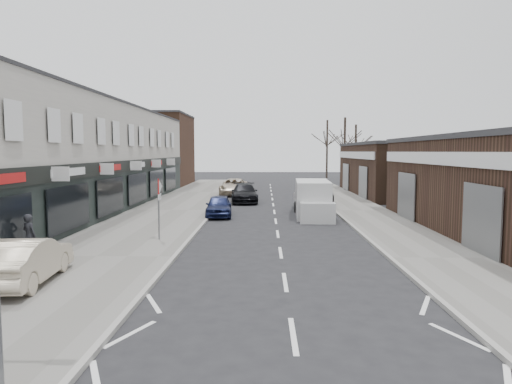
{
  "coord_description": "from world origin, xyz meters",
  "views": [
    {
      "loc": [
        -0.61,
        -7.43,
        3.92
      ],
      "look_at": [
        -0.9,
        7.38,
        2.6
      ],
      "focal_mm": 32.0,
      "sensor_mm": 36.0,
      "label": 1
    }
  ],
  "objects_px": {
    "parked_car_left_b": "(244,193)",
    "sedan_on_pavement": "(26,260)",
    "pedestrian": "(29,236)",
    "parked_car_right_a": "(309,198)",
    "white_van": "(313,200)",
    "parked_car_left_c": "(234,187)",
    "warning_sign": "(159,192)",
    "parked_car_right_b": "(319,193)",
    "parked_car_left_a": "(219,206)"
  },
  "relations": [
    {
      "from": "parked_car_left_b",
      "to": "sedan_on_pavement",
      "type": "bearing_deg",
      "value": -107.03
    },
    {
      "from": "pedestrian",
      "to": "parked_car_right_a",
      "type": "relative_size",
      "value": 0.33
    },
    {
      "from": "white_van",
      "to": "parked_car_right_a",
      "type": "relative_size",
      "value": 1.16
    },
    {
      "from": "pedestrian",
      "to": "parked_car_right_a",
      "type": "xyz_separation_m",
      "value": [
        11.33,
        14.53,
        -0.11
      ]
    },
    {
      "from": "sedan_on_pavement",
      "to": "parked_car_left_c",
      "type": "xyz_separation_m",
      "value": [
        4.11,
        28.22,
        -0.05
      ]
    },
    {
      "from": "sedan_on_pavement",
      "to": "white_van",
      "type": "bearing_deg",
      "value": -129.17
    },
    {
      "from": "sedan_on_pavement",
      "to": "parked_car_left_b",
      "type": "xyz_separation_m",
      "value": [
        5.31,
        22.23,
        -0.07
      ]
    },
    {
      "from": "warning_sign",
      "to": "white_van",
      "type": "xyz_separation_m",
      "value": [
        7.43,
        7.87,
        -1.18
      ]
    },
    {
      "from": "sedan_on_pavement",
      "to": "parked_car_right_b",
      "type": "relative_size",
      "value": 0.84
    },
    {
      "from": "sedan_on_pavement",
      "to": "parked_car_right_a",
      "type": "height_order",
      "value": "parked_car_right_a"
    },
    {
      "from": "white_van",
      "to": "parked_car_right_b",
      "type": "xyz_separation_m",
      "value": [
        1.23,
        6.98,
        -0.2
      ]
    },
    {
      "from": "sedan_on_pavement",
      "to": "parked_car_left_a",
      "type": "xyz_separation_m",
      "value": [
        4.11,
        14.49,
        -0.14
      ]
    },
    {
      "from": "white_van",
      "to": "parked_car_right_b",
      "type": "height_order",
      "value": "white_van"
    },
    {
      "from": "parked_car_left_a",
      "to": "parked_car_left_b",
      "type": "height_order",
      "value": "parked_car_left_b"
    },
    {
      "from": "sedan_on_pavement",
      "to": "pedestrian",
      "type": "distance_m",
      "value": 3.41
    },
    {
      "from": "sedan_on_pavement",
      "to": "parked_car_right_b",
      "type": "height_order",
      "value": "parked_car_right_b"
    },
    {
      "from": "sedan_on_pavement",
      "to": "parked_car_left_a",
      "type": "bearing_deg",
      "value": -111.04
    },
    {
      "from": "parked_car_left_b",
      "to": "parked_car_left_c",
      "type": "xyz_separation_m",
      "value": [
        -1.2,
        5.99,
        0.02
      ]
    },
    {
      "from": "warning_sign",
      "to": "pedestrian",
      "type": "relative_size",
      "value": 1.7
    },
    {
      "from": "pedestrian",
      "to": "parked_car_right_b",
      "type": "relative_size",
      "value": 0.33
    },
    {
      "from": "white_van",
      "to": "parked_car_left_b",
      "type": "distance_m",
      "value": 8.92
    },
    {
      "from": "pedestrian",
      "to": "parked_car_left_c",
      "type": "bearing_deg",
      "value": -77.93
    },
    {
      "from": "warning_sign",
      "to": "pedestrian",
      "type": "distance_m",
      "value": 5.41
    },
    {
      "from": "white_van",
      "to": "parked_car_left_c",
      "type": "distance_m",
      "value": 14.83
    },
    {
      "from": "warning_sign",
      "to": "parked_car_left_b",
      "type": "xyz_separation_m",
      "value": [
        2.96,
        15.59,
        -1.49
      ]
    },
    {
      "from": "parked_car_right_a",
      "to": "warning_sign",
      "type": "bearing_deg",
      "value": 55.29
    },
    {
      "from": "parked_car_right_b",
      "to": "parked_car_right_a",
      "type": "bearing_deg",
      "value": 76.23
    },
    {
      "from": "parked_car_right_a",
      "to": "parked_car_right_b",
      "type": "xyz_separation_m",
      "value": [
        1.18,
        3.9,
        0.02
      ]
    },
    {
      "from": "pedestrian",
      "to": "parked_car_left_c",
      "type": "distance_m",
      "value": 25.77
    },
    {
      "from": "sedan_on_pavement",
      "to": "pedestrian",
      "type": "height_order",
      "value": "pedestrian"
    },
    {
      "from": "sedan_on_pavement",
      "to": "parked_car_right_b",
      "type": "xyz_separation_m",
      "value": [
        11.01,
        21.5,
        0.04
      ]
    },
    {
      "from": "pedestrian",
      "to": "parked_car_right_b",
      "type": "distance_m",
      "value": 22.28
    },
    {
      "from": "sedan_on_pavement",
      "to": "parked_car_left_b",
      "type": "bearing_deg",
      "value": -108.64
    },
    {
      "from": "sedan_on_pavement",
      "to": "parked_car_right_a",
      "type": "relative_size",
      "value": 0.83
    },
    {
      "from": "white_van",
      "to": "sedan_on_pavement",
      "type": "relative_size",
      "value": 1.4
    },
    {
      "from": "parked_car_right_a",
      "to": "parked_car_right_b",
      "type": "height_order",
      "value": "parked_car_right_b"
    },
    {
      "from": "sedan_on_pavement",
      "to": "pedestrian",
      "type": "xyz_separation_m",
      "value": [
        -1.49,
        3.07,
        0.13
      ]
    },
    {
      "from": "warning_sign",
      "to": "parked_car_right_b",
      "type": "distance_m",
      "value": 17.25
    },
    {
      "from": "parked_car_right_a",
      "to": "parked_car_left_a",
      "type": "bearing_deg",
      "value": 28.12
    },
    {
      "from": "white_van",
      "to": "pedestrian",
      "type": "xyz_separation_m",
      "value": [
        -11.28,
        -11.45,
        -0.11
      ]
    },
    {
      "from": "parked_car_left_b",
      "to": "parked_car_right_a",
      "type": "distance_m",
      "value": 6.47
    },
    {
      "from": "parked_car_left_c",
      "to": "sedan_on_pavement",
      "type": "bearing_deg",
      "value": -98.39
    },
    {
      "from": "parked_car_left_b",
      "to": "parked_car_left_a",
      "type": "bearing_deg",
      "value": -102.4
    },
    {
      "from": "pedestrian",
      "to": "parked_car_left_b",
      "type": "xyz_separation_m",
      "value": [
        6.81,
        19.16,
        -0.21
      ]
    },
    {
      "from": "warning_sign",
      "to": "parked_car_right_b",
      "type": "bearing_deg",
      "value": 59.77
    },
    {
      "from": "warning_sign",
      "to": "parked_car_right_a",
      "type": "height_order",
      "value": "warning_sign"
    },
    {
      "from": "white_van",
      "to": "parked_car_left_b",
      "type": "bearing_deg",
      "value": 122.98
    },
    {
      "from": "parked_car_right_b",
      "to": "white_van",
      "type": "bearing_deg",
      "value": 83.04
    },
    {
      "from": "sedan_on_pavement",
      "to": "parked_car_left_b",
      "type": "distance_m",
      "value": 22.86
    },
    {
      "from": "parked_car_left_a",
      "to": "parked_car_left_c",
      "type": "height_order",
      "value": "parked_car_left_c"
    }
  ]
}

